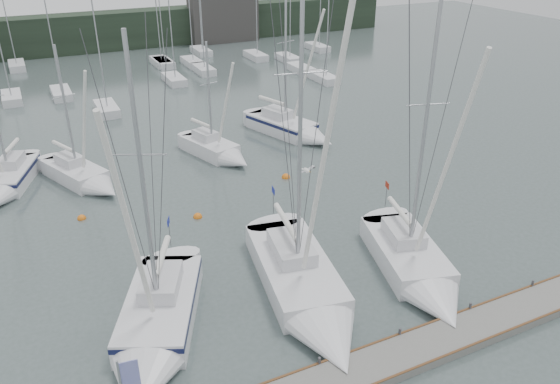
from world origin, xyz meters
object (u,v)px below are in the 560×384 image
(sailboat_mid_a, at_px, (6,183))
(sailboat_mid_b, at_px, (86,179))
(sailboat_mid_c, at_px, (220,152))
(buoy_c, at_px, (82,219))
(sailboat_near_right, at_px, (420,274))
(sailboat_mid_d, at_px, (295,130))
(buoy_a, at_px, (198,217))
(sailboat_near_center, at_px, (310,299))
(buoy_b, at_px, (286,178))
(sailboat_near_left, at_px, (154,334))

(sailboat_mid_a, height_order, sailboat_mid_b, sailboat_mid_a)
(sailboat_mid_c, relative_size, buoy_c, 17.84)
(sailboat_mid_c, bearing_deg, sailboat_near_right, -97.65)
(sailboat_mid_d, height_order, buoy_c, sailboat_mid_d)
(buoy_a, bearing_deg, sailboat_near_right, -55.25)
(sailboat_near_right, distance_m, sailboat_mid_c, 19.81)
(sailboat_near_center, xyz_separation_m, buoy_b, (5.49, 13.56, -0.59))
(sailboat_near_left, height_order, sailboat_mid_a, sailboat_near_left)
(sailboat_near_center, relative_size, sailboat_mid_d, 1.42)
(sailboat_mid_a, height_order, buoy_c, sailboat_mid_a)
(sailboat_mid_a, distance_m, buoy_a, 13.87)
(sailboat_mid_a, relative_size, buoy_c, 20.17)
(sailboat_mid_a, height_order, sailboat_mid_d, sailboat_mid_d)
(sailboat_near_center, height_order, sailboat_mid_d, sailboat_near_center)
(sailboat_mid_b, relative_size, buoy_a, 18.25)
(sailboat_mid_c, distance_m, buoy_c, 12.10)
(sailboat_near_center, relative_size, sailboat_mid_c, 1.95)
(sailboat_near_center, xyz_separation_m, sailboat_mid_b, (-7.45, 18.42, -0.08))
(sailboat_mid_d, xyz_separation_m, buoy_c, (-18.24, -6.79, -0.62))
(buoy_a, bearing_deg, buoy_b, 20.32)
(sailboat_near_left, relative_size, sailboat_near_center, 0.77)
(sailboat_mid_a, xyz_separation_m, buoy_b, (17.95, -6.31, -0.57))
(sailboat_near_center, height_order, buoy_a, sailboat_near_center)
(sailboat_near_center, relative_size, sailboat_near_right, 1.21)
(sailboat_mid_c, height_order, buoy_c, sailboat_mid_c)
(sailboat_near_left, relative_size, buoy_c, 26.84)
(sailboat_near_left, bearing_deg, sailboat_near_right, 18.47)
(sailboat_near_left, bearing_deg, sailboat_mid_c, 86.52)
(buoy_a, bearing_deg, sailboat_mid_d, 39.61)
(sailboat_near_left, relative_size, sailboat_mid_b, 1.39)
(sailboat_near_center, xyz_separation_m, sailboat_mid_d, (9.77, 20.52, 0.03))
(sailboat_mid_b, bearing_deg, buoy_c, -125.00)
(sailboat_mid_b, xyz_separation_m, buoy_c, (-1.02, -4.69, -0.52))
(sailboat_mid_a, relative_size, buoy_a, 19.05)
(sailboat_mid_a, relative_size, sailboat_mid_b, 1.04)
(sailboat_near_center, height_order, sailboat_mid_a, sailboat_near_center)
(buoy_b, bearing_deg, buoy_c, 179.34)
(sailboat_mid_b, xyz_separation_m, buoy_b, (12.94, -4.86, -0.52))
(sailboat_mid_d, bearing_deg, sailboat_near_right, -118.96)
(sailboat_near_left, bearing_deg, sailboat_near_center, 18.43)
(sailboat_mid_c, bearing_deg, buoy_a, -136.62)
(sailboat_mid_a, xyz_separation_m, sailboat_mid_d, (22.23, 0.65, 0.05))
(sailboat_mid_c, distance_m, buoy_b, 6.13)
(sailboat_near_right, relative_size, buoy_b, 24.74)
(sailboat_near_left, distance_m, buoy_a, 11.31)
(sailboat_near_left, height_order, buoy_c, sailboat_near_left)
(sailboat_near_left, height_order, sailboat_near_center, sailboat_near_center)
(sailboat_mid_b, bearing_deg, buoy_a, -77.10)
(sailboat_near_center, bearing_deg, sailboat_mid_c, 92.77)
(sailboat_near_center, height_order, sailboat_mid_b, sailboat_near_center)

